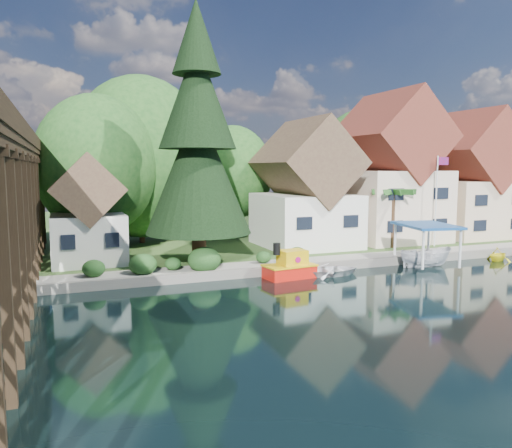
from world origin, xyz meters
The scene contains 17 objects.
ground centered at (0.00, 0.00, 0.00)m, with size 140.00×140.00×0.00m, color black.
bank centered at (0.00, 34.00, 0.25)m, with size 140.00×52.00×0.50m, color #305120.
seawall centered at (4.00, 8.00, 0.31)m, with size 60.00×0.40×0.62m, color slate.
promenade centered at (6.00, 9.30, 0.53)m, with size 50.00×2.60×0.06m, color gray.
house_left centered at (7.00, 16.00, 5.14)m, with size 7.64×8.64×11.02m.
house_center centered at (16.00, 16.50, 6.42)m, with size 8.65×9.18×13.89m.
house_right centered at (25.00, 16.00, 5.78)m, with size 8.15×8.64×12.45m.
shed centered at (-11.00, 14.50, 3.83)m, with size 5.09×5.40×7.85m.
bg_trees centered at (1.00, 21.25, 7.29)m, with size 49.90×13.30×10.57m.
shrubs centered at (-4.60, 9.26, 1.23)m, with size 15.76×2.47×1.70m.
conifer centered at (-3.78, 11.17, 9.22)m, with size 7.36×7.36×18.11m.
palm_tree centered at (13.41, 12.39, 5.12)m, with size 4.43×4.43×5.30m.
flagpole centered at (17.48, 11.61, 5.28)m, with size 1.23×0.11×7.80m.
tugboat centered at (1.29, 6.86, 0.74)m, with size 3.59×2.24×2.47m.
boat_white_a centered at (4.29, 6.64, 0.42)m, with size 2.88×4.03×0.84m, color white.
boat_canopy centered at (12.15, 6.56, 1.37)m, with size 4.32×5.53×3.19m.
boat_yellow centered at (19.12, 6.46, 0.60)m, with size 1.98×2.29×1.21m, color yellow.
Camera 1 is at (-12.60, -22.67, 7.32)m, focal length 35.00 mm.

